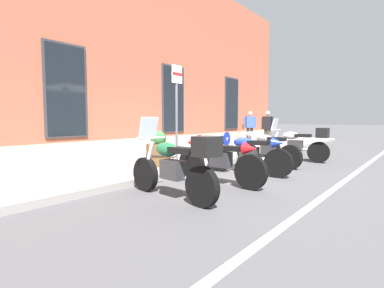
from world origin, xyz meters
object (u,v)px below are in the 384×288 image
motorcycle_green_touring (175,166)px  pedestrian_blue_top (250,126)px  motorcycle_red_sport (216,157)px  motorcycle_blue_sport (244,151)px  pedestrian_dark_jacket (268,127)px  motorcycle_silver_touring (297,143)px  barrel_planter (159,151)px  parking_sign (177,101)px  motorcycle_grey_naked (267,149)px

motorcycle_green_touring → pedestrian_blue_top: 10.18m
motorcycle_red_sport → motorcycle_blue_sport: (1.36, 0.07, 0.01)m
motorcycle_red_sport → pedestrian_dark_jacket: (7.19, 2.07, 0.45)m
motorcycle_green_touring → motorcycle_red_sport: motorcycle_green_touring is taller
motorcycle_blue_sport → motorcycle_silver_touring: bearing=-4.8°
pedestrian_dark_jacket → barrel_planter: size_ratio=1.72×
motorcycle_green_touring → motorcycle_silver_touring: bearing=-0.2°
motorcycle_silver_touring → pedestrian_dark_jacket: pedestrian_dark_jacket is taller
motorcycle_green_touring → parking_sign: 3.04m
motorcycle_blue_sport → motorcycle_red_sport: bearing=-177.0°
motorcycle_grey_naked → barrel_planter: bearing=141.4°
parking_sign → barrel_planter: (-0.26, 0.40, -1.29)m
motorcycle_grey_naked → motorcycle_blue_sport: bearing=-178.1°
pedestrian_dark_jacket → barrel_planter: 6.80m
pedestrian_blue_top → parking_sign: 7.65m
pedestrian_blue_top → barrel_planter: 7.81m
motorcycle_red_sport → motorcycle_green_touring: bearing=-173.6°
motorcycle_red_sport → parking_sign: (0.67, 1.63, 1.25)m
motorcycle_red_sport → motorcycle_silver_touring: motorcycle_silver_touring is taller
motorcycle_red_sport → motorcycle_blue_sport: size_ratio=0.99×
motorcycle_blue_sport → pedestrian_blue_top: (6.72, 3.30, 0.46)m
motorcycle_red_sport → barrel_planter: (0.40, 2.04, -0.04)m
pedestrian_dark_jacket → motorcycle_grey_naked: bearing=-156.1°
motorcycle_blue_sport → motorcycle_grey_naked: 1.45m
motorcycle_green_touring → pedestrian_blue_top: (9.54, 3.54, 0.44)m
motorcycle_green_touring → pedestrian_blue_top: pedestrian_blue_top is taller
motorcycle_red_sport → motorcycle_silver_touring: (4.41, -0.18, 0.02)m
pedestrian_blue_top → motorcycle_red_sport: bearing=-157.3°
motorcycle_green_touring → barrel_planter: 2.88m
motorcycle_blue_sport → pedestrian_dark_jacket: size_ratio=1.42×
motorcycle_grey_naked → parking_sign: parking_sign is taller
pedestrian_dark_jacket → pedestrian_blue_top: 1.58m
pedestrian_dark_jacket → motorcycle_green_touring: bearing=-165.5°
pedestrian_dark_jacket → parking_sign: parking_sign is taller
pedestrian_dark_jacket → barrel_planter: (-6.78, -0.03, -0.49)m
motorcycle_blue_sport → motorcycle_green_touring: bearing=-175.2°
pedestrian_dark_jacket → parking_sign: size_ratio=0.60×
motorcycle_grey_naked → pedestrian_blue_top: pedestrian_blue_top is taller
motorcycle_blue_sport → parking_sign: parking_sign is taller
motorcycle_red_sport → pedestrian_dark_jacket: bearing=16.0°
motorcycle_blue_sport → barrel_planter: size_ratio=2.45×
motorcycle_grey_naked → pedestrian_blue_top: (5.28, 3.25, 0.53)m
pedestrian_dark_jacket → motorcycle_silver_touring: bearing=-141.0°
motorcycle_red_sport → pedestrian_dark_jacket: 7.49m
motorcycle_red_sport → motorcycle_silver_touring: bearing=-2.4°
motorcycle_grey_naked → parking_sign: (-2.14, 1.51, 1.31)m
motorcycle_red_sport → barrel_planter: size_ratio=2.42×
barrel_planter → motorcycle_blue_sport: bearing=-64.1°
pedestrian_blue_top → barrel_planter: size_ratio=1.75×
motorcycle_grey_naked → parking_sign: size_ratio=0.79×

